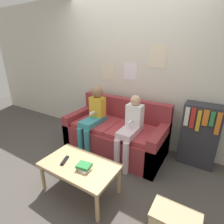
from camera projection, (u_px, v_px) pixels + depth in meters
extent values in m
plane|color=#4C4742|center=(99.00, 165.00, 2.70)|extent=(10.00, 10.00, 0.00)
cube|color=beige|center=(131.00, 72.00, 3.05)|extent=(8.00, 0.06, 2.60)
cube|color=beige|center=(108.00, 73.00, 3.26)|extent=(0.27, 0.00, 0.27)
cube|color=silver|center=(130.00, 71.00, 3.02)|extent=(0.25, 0.00, 0.29)
cube|color=beige|center=(157.00, 57.00, 2.71)|extent=(0.28, 0.00, 0.34)
cube|color=maroon|center=(115.00, 139.00, 3.01)|extent=(1.66, 0.81, 0.43)
cube|color=maroon|center=(125.00, 110.00, 3.12)|extent=(1.66, 0.14, 0.43)
cube|color=maroon|center=(81.00, 125.00, 3.35)|extent=(0.14, 0.81, 0.59)
cube|color=maroon|center=(159.00, 148.00, 2.61)|extent=(0.14, 0.81, 0.59)
cube|color=#A1343A|center=(97.00, 122.00, 3.06)|extent=(0.67, 0.65, 0.07)
cube|color=#A1343A|center=(133.00, 132.00, 2.73)|extent=(0.67, 0.65, 0.07)
cube|color=tan|center=(79.00, 165.00, 2.08)|extent=(0.92, 0.53, 0.04)
cylinder|color=tan|center=(43.00, 177.00, 2.18)|extent=(0.04, 0.04, 0.37)
cylinder|color=tan|center=(97.00, 208.00, 1.77)|extent=(0.04, 0.04, 0.37)
cylinder|color=tan|center=(69.00, 159.00, 2.54)|extent=(0.04, 0.04, 0.37)
cylinder|color=tan|center=(119.00, 180.00, 2.13)|extent=(0.04, 0.04, 0.37)
cylinder|color=teal|center=(81.00, 142.00, 2.85)|extent=(0.09, 0.09, 0.50)
cylinder|color=teal|center=(87.00, 145.00, 2.78)|extent=(0.09, 0.09, 0.50)
cube|color=teal|center=(93.00, 121.00, 2.91)|extent=(0.23, 0.50, 0.09)
cube|color=gold|center=(98.00, 107.00, 2.95)|extent=(0.24, 0.16, 0.33)
sphere|color=#8C6647|center=(97.00, 92.00, 2.86)|extent=(0.19, 0.19, 0.19)
cube|color=white|center=(92.00, 113.00, 2.86)|extent=(0.03, 0.12, 0.03)
cylinder|color=silver|center=(117.00, 155.00, 2.51)|extent=(0.09, 0.09, 0.50)
cylinder|color=silver|center=(126.00, 158.00, 2.44)|extent=(0.09, 0.09, 0.50)
cube|color=silver|center=(130.00, 131.00, 2.58)|extent=(0.23, 0.50, 0.09)
cube|color=white|center=(135.00, 115.00, 2.62)|extent=(0.24, 0.16, 0.32)
sphere|color=tan|center=(135.00, 100.00, 2.54)|extent=(0.15, 0.15, 0.15)
cube|color=white|center=(130.00, 122.00, 2.52)|extent=(0.03, 0.12, 0.03)
cube|color=black|center=(65.00, 160.00, 2.13)|extent=(0.10, 0.17, 0.02)
cube|color=silver|center=(84.00, 169.00, 1.98)|extent=(0.16, 0.14, 0.03)
cube|color=#2D8442|center=(84.00, 166.00, 1.98)|extent=(0.17, 0.15, 0.03)
cube|color=#2D2D33|center=(199.00, 135.00, 2.59)|extent=(0.51, 0.26, 0.96)
cube|color=silver|center=(187.00, 117.00, 2.47)|extent=(0.06, 0.02, 0.28)
cube|color=red|center=(193.00, 118.00, 2.43)|extent=(0.06, 0.02, 0.30)
cube|color=gold|center=(198.00, 121.00, 2.40)|extent=(0.05, 0.02, 0.30)
cube|color=orange|center=(206.00, 118.00, 2.34)|extent=(0.07, 0.02, 0.22)
cube|color=#2D8442|center=(212.00, 119.00, 2.30)|extent=(0.05, 0.02, 0.20)
cube|color=orange|center=(218.00, 124.00, 2.28)|extent=(0.06, 0.02, 0.31)
cube|color=tan|center=(176.00, 215.00, 1.60)|extent=(0.44, 0.27, 0.02)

